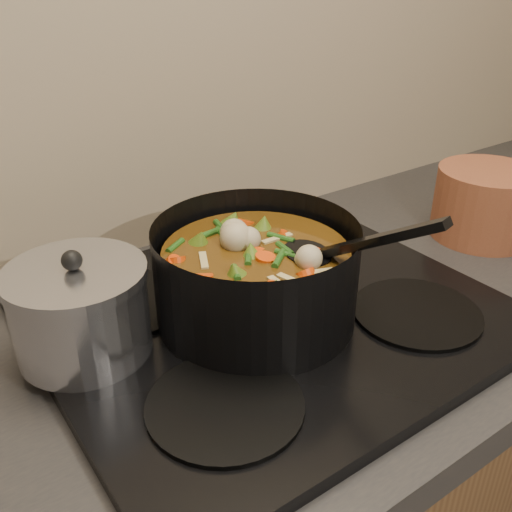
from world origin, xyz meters
TOP-DOWN VIEW (x-y plane):
  - stovetop at (0.00, 1.93)m, footprint 0.62×0.54m
  - stockpot at (-0.03, 1.93)m, footprint 0.29×0.36m
  - saucepan at (-0.25, 1.99)m, footprint 0.17×0.17m
  - terracotta_crock at (0.49, 1.93)m, footprint 0.22×0.22m

SIDE VIEW (x-z plane):
  - stovetop at x=0.00m, z-range 0.91..0.93m
  - terracotta_crock at x=0.49m, z-range 0.91..1.04m
  - saucepan at x=-0.25m, z-range 0.92..1.06m
  - stockpot at x=-0.03m, z-range 0.89..1.10m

